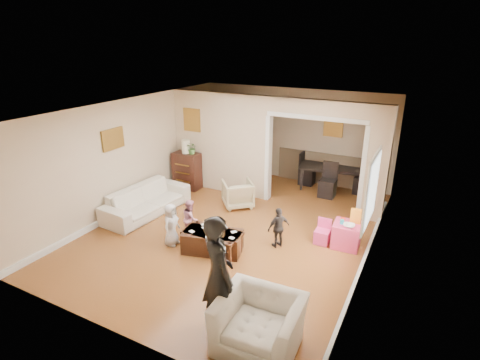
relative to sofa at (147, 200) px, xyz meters
The scene contains 27 objects.
floor 2.25m from the sofa, ahead, with size 7.00×7.00×0.00m, color #A3612A.
partition_left 2.44m from the sofa, 68.20° to the left, with size 2.75×0.18×2.60m, color beige.
partition_right 5.21m from the sofa, 23.94° to the left, with size 0.55×0.18×2.60m, color beige.
partition_header 4.44m from the sofa, 32.15° to the left, with size 2.22×0.18×0.35m, color beige.
window_pane 5.09m from the sofa, ahead, with size 0.03×0.95×1.10m, color white.
framed_art_partition 2.50m from the sofa, 89.82° to the left, with size 0.45×0.03×0.55m, color brown.
framed_art_sofa_wall 1.60m from the sofa, 147.43° to the right, with size 0.03×0.55×0.40m, color brown.
framed_art_alcove 5.16m from the sofa, 48.36° to the left, with size 0.45×0.03×0.55m, color brown.
sofa is the anchor object (origin of this frame).
armchair_back 2.16m from the sofa, 37.99° to the left, with size 0.68×0.70×0.64m, color tan.
armchair_front 4.75m from the sofa, 31.81° to the right, with size 1.09×0.95×0.71m, color beige.
dresser 1.76m from the sofa, 92.37° to the left, with size 0.72×0.41×0.99m, color #371510.
table_lamp 1.95m from the sofa, 92.37° to the left, with size 0.22×0.22×0.36m, color #EEE8C2.
potted_plant 1.94m from the sofa, 85.83° to the left, with size 0.30×0.26×0.33m, color #4A7835.
coffee_table 2.38m from the sofa, 18.46° to the right, with size 1.11×0.55×0.42m, color #331910.
coffee_cup 2.49m from the sofa, 18.83° to the right, with size 0.10×0.10×0.09m, color silver.
play_table 4.53m from the sofa, ahead, with size 0.51×0.51×0.49m, color #E43C73.
cereal_box 4.67m from the sofa, ahead, with size 0.20×0.07×0.30m, color yellow.
cyan_cup 4.43m from the sofa, ahead, with size 0.08×0.08×0.08m, color #28B4C9.
toy_block 4.43m from the sofa, ahead, with size 0.08×0.06×0.05m, color red.
play_bowl 4.57m from the sofa, ahead, with size 0.22×0.22×0.05m, color white.
dining_table 4.98m from the sofa, 45.58° to the left, with size 1.84×1.02×0.65m, color black.
adult_person 4.26m from the sofa, 35.97° to the right, with size 0.64×0.42×1.77m, color black.
child_kneel_a 1.67m from the sofa, 32.75° to the right, with size 0.42×0.28×0.87m, color silver.
child_kneel_b 1.62m from the sofa, 16.23° to the right, with size 0.40×0.31×0.82m, color pink.
child_toddler 3.30m from the sofa, ahead, with size 0.48×0.20×0.83m, color black.
craft_papers 2.38m from the sofa, 18.66° to the right, with size 0.90×0.54×0.00m.
Camera 1 is at (3.43, -6.40, 3.86)m, focal length 28.18 mm.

